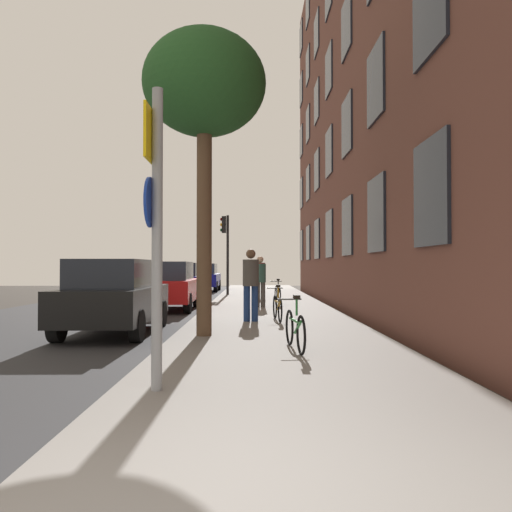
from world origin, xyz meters
The scene contains 17 objects.
ground_plane centered at (-2.40, 15.00, 0.00)m, with size 41.80×41.80×0.00m, color #332D28.
road_asphalt centered at (-4.50, 15.00, 0.01)m, with size 7.00×38.00×0.01m, color #2D2D30.
sidewalk centered at (1.10, 15.00, 0.06)m, with size 4.20×38.00×0.12m, color gray.
building_facade centered at (3.69, 14.50, 8.11)m, with size 0.56×27.00×16.19m.
sign_post centered at (-0.50, 3.16, 2.03)m, with size 0.15×0.60×3.35m.
traffic_light centered at (-0.71, 21.94, 2.72)m, with size 0.43×0.24×3.81m.
tree_near centered at (-0.37, 7.58, 5.04)m, with size 2.45×2.45×6.05m.
bicycle_0 centered at (1.28, 5.83, 0.47)m, with size 0.42×1.61×0.91m.
bicycle_1 centered at (1.21, 10.24, 0.47)m, with size 0.42×1.60×0.91m.
bicycle_2 centered at (1.47, 15.49, 0.48)m, with size 0.42×1.73×0.92m.
pedestrian_0 centered at (0.54, 10.14, 1.14)m, with size 0.53×0.53×1.79m.
pedestrian_1 centered at (0.84, 14.53, 1.09)m, with size 0.54×0.54×1.70m.
pedestrian_2 centered at (0.92, 19.72, 1.13)m, with size 0.49×0.49×1.77m.
car_0 centered at (-2.43, 8.61, 0.84)m, with size 1.76×3.98×1.62m.
car_1 centered at (-2.26, 14.62, 0.84)m, with size 1.85×3.98×1.62m.
car_2 centered at (-2.71, 21.39, 0.84)m, with size 1.95×3.96×1.62m.
car_3 centered at (-2.35, 27.41, 0.84)m, with size 1.92×3.96×1.62m.
Camera 1 is at (0.59, -2.48, 1.49)m, focal length 35.73 mm.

